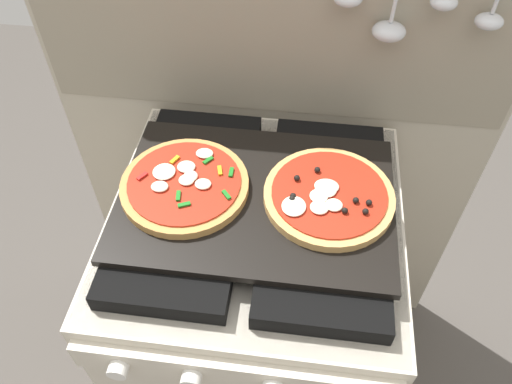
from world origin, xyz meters
name	(u,v)px	position (x,y,z in m)	size (l,w,h in m)	color
ground_plane	(256,375)	(0.00, 0.00, 0.00)	(4.00, 4.00, 0.00)	#4C4742
kitchen_backsplash	(273,132)	(0.00, 0.33, 0.79)	(1.10, 0.09, 1.55)	#B2A893
stove	(256,311)	(0.00, 0.00, 0.45)	(0.60, 0.64, 0.90)	beige
baking_tray	(256,198)	(0.00, 0.00, 0.91)	(0.54, 0.38, 0.02)	black
pizza_left	(185,183)	(-0.14, 0.01, 0.93)	(0.25, 0.25, 0.03)	#C18947
pizza_right	(328,196)	(0.14, 0.01, 0.93)	(0.25, 0.25, 0.03)	tan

